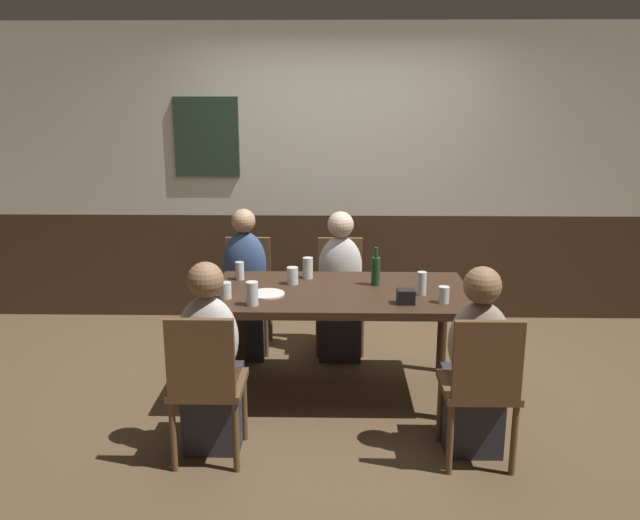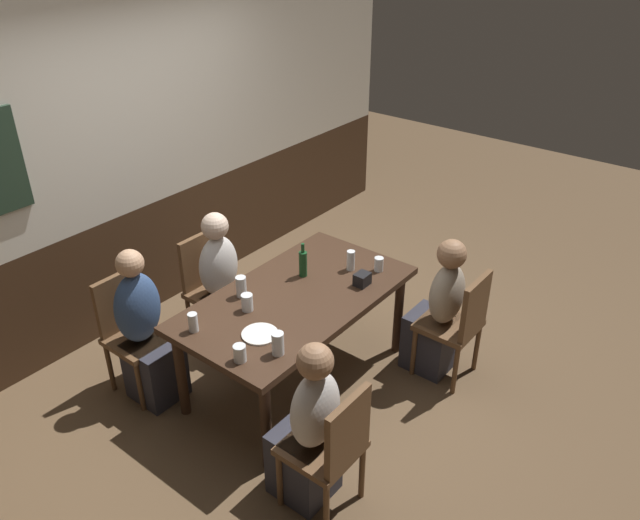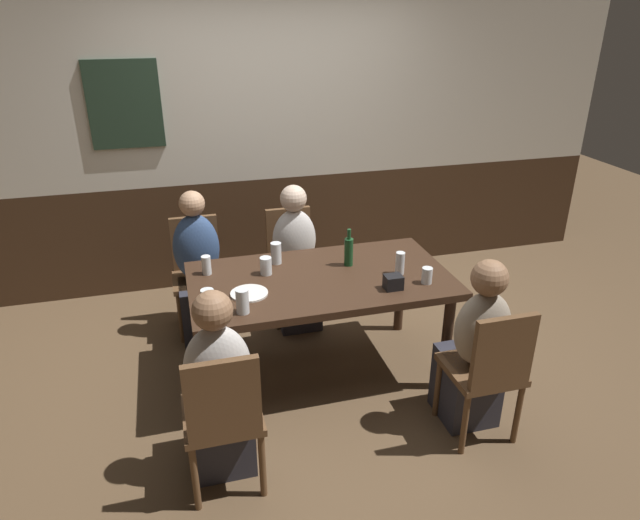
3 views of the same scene
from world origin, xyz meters
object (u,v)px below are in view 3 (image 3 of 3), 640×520
(tumbler_water, at_px, (266,266))
(person_mid_far, at_px, (296,267))
(chair_left_far, at_px, (198,268))
(chair_left_near, at_px, (223,414))
(person_left_near, at_px, (220,397))
(dining_table, at_px, (320,288))
(plate_white_large, at_px, (249,293))
(person_right_near, at_px, (474,355))
(beer_bottle_green, at_px, (349,251))
(person_left_far, at_px, (200,278))
(condiment_caddy, at_px, (393,282))
(tumbler_short, at_px, (400,265))
(pint_glass_amber, at_px, (276,255))
(pint_glass_pale, at_px, (208,299))
(chair_mid_far, at_px, (292,257))
(highball_clear, at_px, (243,303))
(beer_glass_tall, at_px, (427,276))
(pint_glass_stout, at_px, (206,266))
(chair_right_near, at_px, (489,367))

(tumbler_water, bearing_deg, person_mid_far, 60.33)
(chair_left_far, height_order, chair_left_near, same)
(chair_left_far, height_order, person_mid_far, person_mid_far)
(person_left_near, bearing_deg, dining_table, 44.00)
(plate_white_large, bearing_deg, chair_left_near, -108.84)
(person_right_near, height_order, beer_bottle_green, person_right_near)
(chair_left_near, relative_size, person_right_near, 0.80)
(person_left_far, xyz_separation_m, condiment_caddy, (1.14, -1.00, 0.30))
(tumbler_short, distance_m, pint_glass_amber, 0.84)
(person_mid_far, bearing_deg, dining_table, -90.00)
(pint_glass_pale, height_order, tumbler_water, tumbler_water)
(pint_glass_amber, distance_m, plate_white_large, 0.48)
(pint_glass_pale, relative_size, tumbler_short, 0.70)
(person_left_far, bearing_deg, pint_glass_pale, -89.55)
(chair_mid_far, distance_m, condiment_caddy, 1.26)
(highball_clear, relative_size, plate_white_large, 0.64)
(person_left_near, bearing_deg, chair_mid_far, 65.06)
(chair_left_near, bearing_deg, tumbler_short, 32.16)
(chair_mid_far, distance_m, pint_glass_amber, 0.71)
(chair_mid_far, height_order, pint_glass_pale, chair_mid_far)
(dining_table, xyz_separation_m, beer_glass_tall, (0.63, -0.26, 0.13))
(chair_mid_far, xyz_separation_m, highball_clear, (-0.55, -1.21, 0.31))
(chair_left_near, distance_m, pint_glass_pale, 0.75)
(pint_glass_amber, bearing_deg, tumbler_water, -123.21)
(beer_glass_tall, relative_size, beer_bottle_green, 0.40)
(tumbler_short, bearing_deg, person_mid_far, 122.52)
(pint_glass_pale, relative_size, tumbler_water, 0.89)
(person_mid_far, distance_m, tumbler_short, 1.01)
(highball_clear, bearing_deg, pint_glass_stout, 105.39)
(person_left_far, distance_m, pint_glass_stout, 0.57)
(person_left_far, xyz_separation_m, beer_bottle_green, (0.98, -0.59, 0.36))
(tumbler_short, distance_m, tumbler_water, 0.88)
(highball_clear, height_order, plate_white_large, highball_clear)
(pint_glass_stout, distance_m, tumbler_water, 0.39)
(tumbler_short, height_order, tumbler_water, tumbler_short)
(chair_right_near, bearing_deg, pint_glass_amber, 129.93)
(pint_glass_pale, distance_m, tumbler_short, 1.26)
(person_left_far, relative_size, pint_glass_amber, 7.73)
(person_left_far, height_order, person_mid_far, person_left_far)
(person_mid_far, distance_m, beer_bottle_green, 0.73)
(plate_white_large, bearing_deg, condiment_caddy, -10.47)
(dining_table, height_order, chair_left_far, chair_left_far)
(chair_mid_far, distance_m, chair_left_near, 1.92)
(tumbler_water, distance_m, condiment_caddy, 0.84)
(chair_mid_far, xyz_separation_m, person_right_near, (0.75, -1.60, -0.03))
(tumbler_water, bearing_deg, dining_table, -22.43)
(highball_clear, distance_m, pint_glass_stout, 0.59)
(tumbler_short, height_order, condiment_caddy, tumbler_short)
(person_left_far, bearing_deg, pint_glass_amber, -40.27)
(person_mid_far, height_order, pint_glass_pale, person_mid_far)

